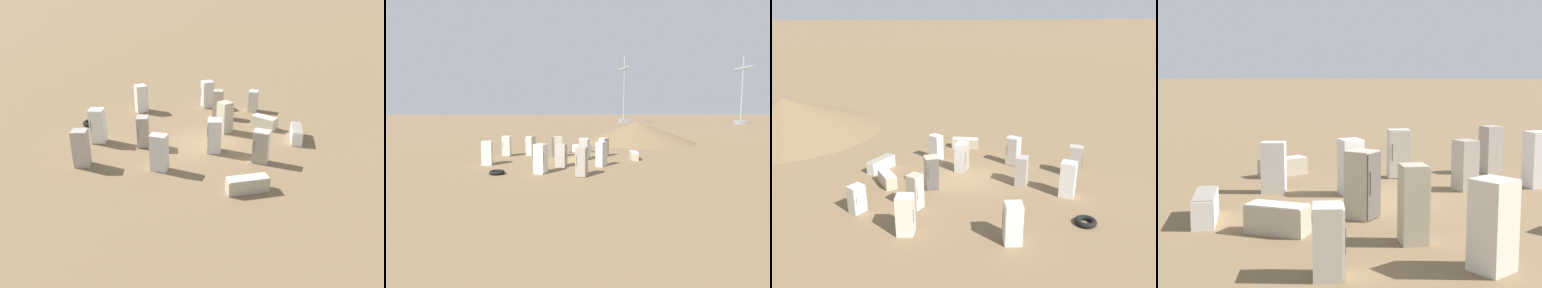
% 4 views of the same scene
% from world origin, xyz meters
% --- Properties ---
extents(ground_plane, '(1000.00, 1000.00, 0.00)m').
position_xyz_m(ground_plane, '(0.00, 0.00, 0.00)').
color(ground_plane, brown).
extents(discarded_fridge_0, '(0.92, 0.91, 1.43)m').
position_xyz_m(discarded_fridge_0, '(5.87, 3.13, 0.71)').
color(discarded_fridge_0, beige).
rests_on(discarded_fridge_0, ground_plane).
extents(discarded_fridge_1, '(0.80, 0.84, 1.85)m').
position_xyz_m(discarded_fridge_1, '(2.06, 0.99, 0.93)').
color(discarded_fridge_1, '#B2A88E').
rests_on(discarded_fridge_1, ground_plane).
extents(discarded_fridge_2, '(1.13, 1.66, 0.74)m').
position_xyz_m(discarded_fridge_2, '(4.51, 0.25, 0.37)').
color(discarded_fridge_2, '#B2A88E').
rests_on(discarded_fridge_2, ground_plane).
extents(discarded_fridge_3, '(0.99, 1.01, 1.82)m').
position_xyz_m(discarded_fridge_3, '(0.02, -1.07, 0.91)').
color(discarded_fridge_3, silver).
rests_on(discarded_fridge_3, ground_plane).
extents(discarded_fridge_4, '(0.89, 0.85, 1.86)m').
position_xyz_m(discarded_fridge_4, '(3.56, 5.43, 0.93)').
color(discarded_fridge_4, beige).
rests_on(discarded_fridge_4, ground_plane).
extents(discarded_fridge_6, '(1.69, 1.85, 0.77)m').
position_xyz_m(discarded_fridge_6, '(4.95, -2.06, 0.38)').
color(discarded_fridge_6, white).
rests_on(discarded_fridge_6, ground_plane).
extents(discarded_fridge_7, '(0.97, 0.92, 1.87)m').
position_xyz_m(discarded_fridge_7, '(-6.52, 0.78, 0.94)').
color(discarded_fridge_7, '#A89E93').
rests_on(discarded_fridge_7, ground_plane).
extents(discarded_fridge_8, '(0.96, 0.98, 1.69)m').
position_xyz_m(discarded_fridge_8, '(1.39, -3.24, 0.85)').
color(discarded_fridge_8, white).
rests_on(discarded_fridge_8, ground_plane).
extents(discarded_fridge_9, '(0.89, 0.89, 1.84)m').
position_xyz_m(discarded_fridge_9, '(3.05, 3.25, 0.92)').
color(discarded_fridge_9, '#B2A88E').
rests_on(discarded_fridge_9, ground_plane).
extents(discarded_fridge_10, '(1.96, 1.09, 0.70)m').
position_xyz_m(discarded_fridge_10, '(-0.89, -5.21, 0.35)').
color(discarded_fridge_10, '#B2A88E').
rests_on(discarded_fridge_10, ground_plane).
extents(discarded_fridge_11, '(0.97, 0.98, 1.84)m').
position_xyz_m(discarded_fridge_11, '(-3.38, -1.51, 0.92)').
color(discarded_fridge_11, silver).
rests_on(discarded_fridge_11, ground_plane).
extents(discarded_fridge_12, '(0.90, 0.95, 1.70)m').
position_xyz_m(discarded_fridge_12, '(-2.99, 1.46, 0.85)').
color(discarded_fridge_12, '#A89E93').
rests_on(discarded_fridge_12, ground_plane).
extents(discarded_fridge_13, '(1.02, 1.01, 1.94)m').
position_xyz_m(discarded_fridge_13, '(-4.98, 3.18, 0.97)').
color(discarded_fridge_13, white).
rests_on(discarded_fridge_13, ground_plane).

